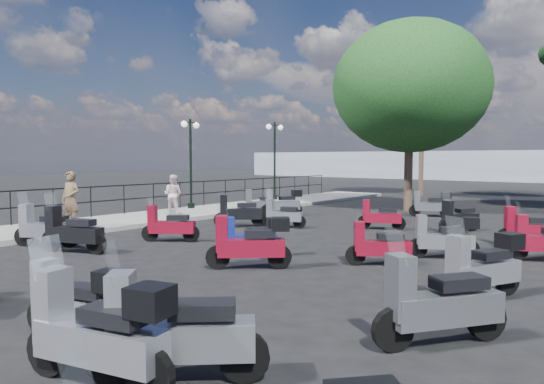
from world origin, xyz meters
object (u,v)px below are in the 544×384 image
Objects in this scene: scooter_10 at (283,215)px; pedestrian_far at (173,194)px; scooter_21 at (532,228)px; pine_2 at (423,84)px; scooter_14 at (250,243)px; scooter_19 at (379,246)px; scooter_24 at (483,268)px; broadleaf_tree at (410,87)px; scooter_8 at (251,238)px; scooter_2 at (72,232)px; scooter_13 at (97,334)px; scooter_11 at (431,205)px; scooter_18 at (438,305)px; woman at (71,199)px; scooter_3 at (169,226)px; scooter_12 at (76,304)px; scooter_15 at (380,216)px; lamp_post_1 at (191,158)px; scooter_4 at (282,203)px; scooter_1 at (45,228)px; scooter_5 at (261,204)px; scooter_17 at (174,335)px; scooter_9 at (239,213)px; scooter_16 at (459,218)px; lamp_post_2 at (275,156)px; scooter_20 at (444,238)px.

pedestrian_far is at bearing 75.19° from scooter_10.
pine_2 is (-8.64, 14.29, 6.09)m from scooter_21.
scooter_19 is (1.91, 1.95, -0.11)m from scooter_14.
broadleaf_tree is (-6.33, 11.85, 4.76)m from scooter_24.
pine_2 reaches higher than scooter_8.
scooter_21 is (8.39, 7.76, 0.00)m from scooter_2.
pine_2 is (-6.93, 25.44, 6.04)m from scooter_13.
scooter_18 is at bearing 172.80° from scooter_11.
woman reaches higher than scooter_3.
scooter_12 is 1.07× the size of scooter_15.
scooter_12 is at bearing -77.29° from pine_2.
scooter_4 is at bearing 3.05° from lamp_post_1.
scooter_18 reaches higher than scooter_15.
scooter_10 is at bearing -52.83° from scooter_1.
scooter_18 is 2.37m from scooter_24.
scooter_14 is (5.69, -7.08, 0.07)m from scooter_5.
scooter_1 is 5.45m from scooter_8.
scooter_2 is 1.16× the size of scooter_17.
scooter_14 is at bearing 97.97° from scooter_19.
scooter_2 is 8.58m from scooter_5.
woman is 1.20× the size of scooter_10.
woman reaches higher than scooter_5.
scooter_9 reaches higher than scooter_16.
broadleaf_tree is (-5.98, 6.22, 4.77)m from scooter_21.
scooter_1 reaches higher than scooter_3.
scooter_9 is (3.30, 3.98, -0.53)m from woman.
lamp_post_2 reaches higher than scooter_5.
scooter_8 is at bearing 130.44° from pedestrian_far.
scooter_12 is (9.91, -10.69, -1.81)m from lamp_post_1.
scooter_5 is at bearing -6.99° from scooter_24.
scooter_16 is at bearing 28.26° from scooter_21.
scooter_14 is 5.07m from scooter_17.
scooter_14 reaches higher than scooter_3.
scooter_13 is at bearing -52.81° from lamp_post_2.
broadleaf_tree reaches higher than scooter_14.
scooter_10 is at bearing 28.71° from woman.
scooter_1 is at bearing 98.65° from scooter_21.
broadleaf_tree is (5.95, 7.97, 4.37)m from pedestrian_far.
scooter_13 is 8.31m from scooter_20.
woman reaches higher than pedestrian_far.
scooter_13 is at bearing -74.77° from pine_2.
scooter_24 is (4.72, -5.95, 0.10)m from scooter_15.
scooter_13 is (6.54, -9.08, 0.07)m from scooter_9.
lamp_post_1 is at bearing 30.52° from scooter_13.
scooter_5 is 5.30m from scooter_15.
broadleaf_tree is at bearing -32.21° from scooter_14.
scooter_15 is at bearing -52.80° from scooter_8.
lamp_post_2 is 2.61× the size of scooter_4.
scooter_18 is (10.15, -0.21, 0.02)m from scooter_1.
scooter_10 is at bearing 13.79° from scooter_13.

